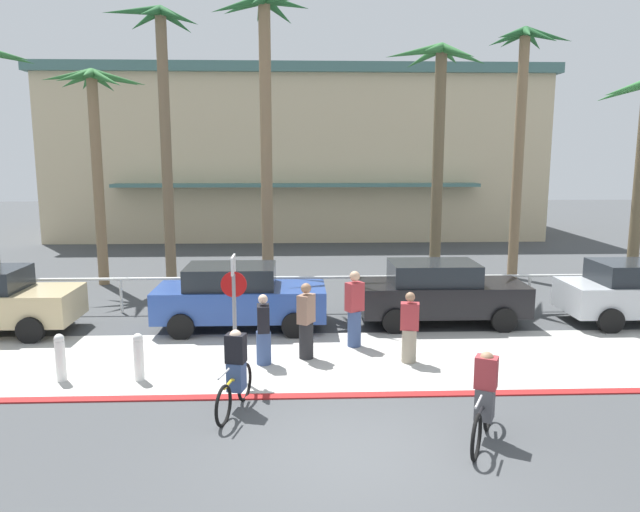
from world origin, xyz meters
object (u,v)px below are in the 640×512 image
(cyclist_yellow_1, at_px, (235,372))
(pedestrian_2, at_px, (306,324))
(pedestrian_1, at_px, (354,312))
(cyclist_black_0, at_px, (484,399))
(stop_sign_bike_lane, at_px, (234,299))
(pedestrian_0, at_px, (264,333))
(palm_tree_4, at_px, (265,86))
(palm_tree_2, at_px, (96,119))
(bollard_1, at_px, (60,357))
(palm_tree_5, at_px, (438,114))
(palm_tree_3, at_px, (162,91))
(car_blue_1, at_px, (239,296))
(pedestrian_3, at_px, (409,331))
(bollard_0, at_px, (139,357))
(car_black_2, at_px, (440,292))
(palm_tree_6, at_px, (522,101))

(cyclist_yellow_1, distance_m, pedestrian_2, 2.95)
(pedestrian_1, relative_size, pedestrian_2, 1.06)
(pedestrian_2, bearing_deg, cyclist_black_0, -55.20)
(stop_sign_bike_lane, bearing_deg, pedestrian_0, 57.27)
(palm_tree_4, height_order, cyclist_black_0, palm_tree_4)
(palm_tree_2, bearing_deg, bollard_1, -77.87)
(palm_tree_5, height_order, cyclist_yellow_1, palm_tree_5)
(palm_tree_5, xyz_separation_m, pedestrian_2, (-4.35, -6.58, -4.99))
(palm_tree_3, relative_size, palm_tree_5, 1.16)
(pedestrian_0, bearing_deg, palm_tree_3, 114.59)
(bollard_1, height_order, car_blue_1, car_blue_1)
(palm_tree_5, bearing_deg, palm_tree_3, 173.02)
(palm_tree_5, bearing_deg, pedestrian_2, -123.46)
(palm_tree_3, xyz_separation_m, pedestrian_3, (6.85, -8.02, -5.86))
(stop_sign_bike_lane, bearing_deg, cyclist_yellow_1, -84.17)
(bollard_0, distance_m, pedestrian_3, 5.72)
(palm_tree_5, bearing_deg, car_black_2, -100.24)
(stop_sign_bike_lane, distance_m, cyclist_yellow_1, 1.78)
(bollard_0, xyz_separation_m, pedestrian_0, (2.47, 0.86, 0.20))
(car_black_2, distance_m, pedestrian_2, 4.55)
(stop_sign_bike_lane, bearing_deg, palm_tree_5, 53.14)
(palm_tree_6, distance_m, car_blue_1, 12.63)
(bollard_0, height_order, pedestrian_2, pedestrian_2)
(palm_tree_2, bearing_deg, palm_tree_6, 2.09)
(palm_tree_2, distance_m, palm_tree_6, 14.79)
(palm_tree_2, bearing_deg, car_black_2, -26.81)
(pedestrian_2, bearing_deg, palm_tree_4, 100.96)
(pedestrian_1, xyz_separation_m, pedestrian_3, (1.10, -1.16, -0.13))
(bollard_0, height_order, palm_tree_4, palm_tree_4)
(cyclist_yellow_1, bearing_deg, palm_tree_6, 51.03)
(pedestrian_2, bearing_deg, pedestrian_0, -159.62)
(palm_tree_5, bearing_deg, pedestrian_0, -127.32)
(palm_tree_4, height_order, car_blue_1, palm_tree_4)
(stop_sign_bike_lane, xyz_separation_m, bollard_1, (-3.51, -0.01, -1.16))
(palm_tree_6, height_order, cyclist_black_0, palm_tree_6)
(palm_tree_2, bearing_deg, pedestrian_2, -49.28)
(palm_tree_5, height_order, palm_tree_6, palm_tree_6)
(car_black_2, bearing_deg, pedestrian_0, -146.19)
(cyclist_yellow_1, bearing_deg, palm_tree_4, 88.84)
(car_blue_1, bearing_deg, stop_sign_bike_lane, -85.74)
(cyclist_yellow_1, distance_m, pedestrian_0, 2.33)
(palm_tree_3, distance_m, palm_tree_4, 3.91)
(palm_tree_6, height_order, pedestrian_2, palm_tree_6)
(palm_tree_4, xyz_separation_m, pedestrian_1, (2.29, -5.06, -5.71))
(bollard_1, height_order, pedestrian_2, pedestrian_2)
(palm_tree_5, bearing_deg, pedestrian_3, -106.81)
(palm_tree_2, xyz_separation_m, pedestrian_1, (8.11, -7.27, -4.84))
(bollard_0, bearing_deg, pedestrian_0, 19.15)
(car_blue_1, bearing_deg, pedestrian_1, -29.54)
(palm_tree_2, height_order, cyclist_yellow_1, palm_tree_2)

